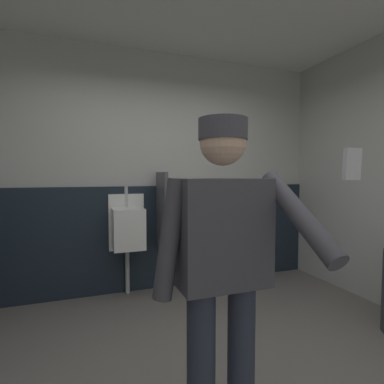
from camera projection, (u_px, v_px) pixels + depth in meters
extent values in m
cube|color=#B2B2AD|center=(150.00, 172.00, 3.58)|extent=(4.89, 0.12, 2.82)
cube|color=#19232D|center=(152.00, 237.00, 3.55)|extent=(4.29, 0.03, 1.24)
cube|color=white|center=(126.00, 222.00, 3.42)|extent=(0.40, 0.05, 0.65)
cube|color=white|center=(128.00, 229.00, 3.27)|extent=(0.34, 0.30, 0.45)
cylinder|color=#B7BABF|center=(126.00, 197.00, 3.40)|extent=(0.04, 0.04, 0.24)
cylinder|color=#B7BABF|center=(127.00, 270.00, 3.42)|extent=(0.05, 0.05, 0.55)
cube|color=white|center=(188.00, 219.00, 3.68)|extent=(0.40, 0.05, 0.65)
cube|color=white|center=(192.00, 225.00, 3.52)|extent=(0.34, 0.30, 0.45)
cylinder|color=#B7BABF|center=(188.00, 195.00, 3.65)|extent=(0.04, 0.04, 0.24)
cylinder|color=#B7BABF|center=(189.00, 263.00, 3.67)|extent=(0.05, 0.05, 0.55)
cube|color=#4C4C51|center=(162.00, 212.00, 3.36)|extent=(0.04, 0.40, 0.90)
cylinder|color=#2D3342|center=(201.00, 371.00, 1.44)|extent=(0.14, 0.14, 0.83)
cylinder|color=#2D3342|center=(241.00, 361.00, 1.51)|extent=(0.14, 0.14, 0.83)
cube|color=#3F3F47|center=(222.00, 232.00, 1.44)|extent=(0.44, 0.24, 0.52)
cylinder|color=#3F3F47|center=(170.00, 239.00, 1.35)|extent=(0.17, 0.09, 0.56)
cylinder|color=#3F3F47|center=(299.00, 214.00, 1.31)|extent=(0.09, 0.50, 0.39)
sphere|color=#D8AD8C|center=(223.00, 142.00, 1.41)|extent=(0.22, 0.22, 0.22)
cylinder|color=#3F3F47|center=(223.00, 129.00, 1.41)|extent=(0.23, 0.23, 0.10)
cube|color=silver|center=(352.00, 164.00, 1.02)|extent=(0.06, 0.03, 0.11)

